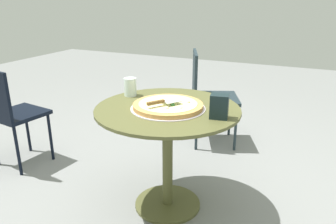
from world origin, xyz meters
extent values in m
plane|color=gray|center=(0.00, 0.00, 0.00)|extent=(10.00, 10.00, 0.00)
cylinder|color=brown|center=(0.00, 0.00, 0.67)|extent=(0.87, 0.87, 0.02)
cylinder|color=brown|center=(0.00, 0.00, 0.34)|extent=(0.06, 0.06, 0.64)
cylinder|color=brown|center=(0.00, 0.00, 0.01)|extent=(0.43, 0.43, 0.02)
cylinder|color=silver|center=(-0.01, 0.01, 0.68)|extent=(0.44, 0.44, 0.00)
cylinder|color=tan|center=(-0.01, 0.01, 0.70)|extent=(0.41, 0.41, 0.03)
cylinder|color=beige|center=(-0.01, 0.01, 0.71)|extent=(0.35, 0.35, 0.00)
sphere|color=#356733|center=(-0.02, -0.03, 0.72)|extent=(0.02, 0.02, 0.02)
sphere|color=white|center=(-0.11, 0.06, 0.72)|extent=(0.01, 0.01, 0.01)
sphere|color=#F4F0C6|center=(-0.03, -0.01, 0.72)|extent=(0.02, 0.02, 0.02)
sphere|color=#F1EFC6|center=(0.05, 0.05, 0.72)|extent=(0.01, 0.01, 0.01)
sphere|color=#346931|center=(0.01, 0.00, 0.72)|extent=(0.02, 0.02, 0.02)
sphere|color=#306931|center=(-0.05, 0.04, 0.72)|extent=(0.02, 0.02, 0.02)
sphere|color=#EDE3C2|center=(-0.11, -0.05, 0.72)|extent=(0.02, 0.02, 0.02)
sphere|color=beige|center=(-0.05, 0.10, 0.72)|extent=(0.02, 0.02, 0.02)
cube|color=silver|center=(-0.03, 0.02, 0.73)|extent=(0.12, 0.13, 0.00)
cube|color=brown|center=(0.03, 0.10, 0.74)|extent=(0.08, 0.10, 0.02)
cylinder|color=silver|center=(0.33, -0.12, 0.74)|extent=(0.08, 0.08, 0.12)
cube|color=black|center=(-0.33, 0.04, 0.75)|extent=(0.11, 0.09, 0.13)
cube|color=black|center=(1.32, -0.05, 0.42)|extent=(0.41, 0.41, 0.03)
cylinder|color=black|center=(1.45, -0.22, 0.20)|extent=(0.02, 0.02, 0.41)
cylinder|color=black|center=(1.15, -0.18, 0.20)|extent=(0.02, 0.02, 0.41)
cylinder|color=black|center=(1.19, 0.12, 0.20)|extent=(0.02, 0.02, 0.41)
cube|color=#202E34|center=(0.02, -1.08, 0.43)|extent=(0.53, 0.53, 0.03)
cube|color=#202E34|center=(0.20, -1.01, 0.65)|extent=(0.18, 0.38, 0.40)
cylinder|color=#202E34|center=(-0.07, -1.31, 0.21)|extent=(0.02, 0.02, 0.41)
cylinder|color=#202E34|center=(-0.20, -0.99, 0.21)|extent=(0.02, 0.02, 0.41)
cylinder|color=#202E34|center=(0.25, -1.17, 0.21)|extent=(0.02, 0.02, 0.41)
cylinder|color=#202E34|center=(0.12, -0.86, 0.21)|extent=(0.02, 0.02, 0.41)
camera|label=1|loc=(-0.77, 1.68, 1.31)|focal=35.27mm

